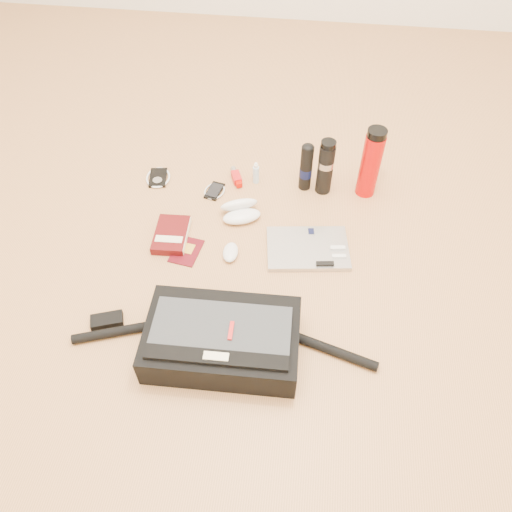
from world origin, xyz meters
name	(u,v)px	position (x,y,z in m)	size (l,w,h in m)	color
ground	(253,276)	(0.00, 0.00, 0.00)	(4.00, 4.00, 0.00)	#BA824D
messenger_bag	(221,339)	(-0.06, -0.30, 0.06)	(0.96, 0.30, 0.13)	black
laptop	(308,249)	(0.18, 0.14, 0.01)	(0.32, 0.24, 0.03)	#ACABAE
book	(172,235)	(-0.32, 0.14, 0.02)	(0.13, 0.19, 0.03)	#470A0B
passport	(186,251)	(-0.26, 0.08, 0.00)	(0.11, 0.15, 0.01)	#4A0810
mouse	(231,252)	(-0.09, 0.09, 0.02)	(0.06, 0.10, 0.03)	silver
sunglasses_case	(240,211)	(-0.09, 0.29, 0.03)	(0.18, 0.17, 0.08)	white
ipod	(158,178)	(-0.46, 0.46, 0.01)	(0.11, 0.12, 0.01)	black
phone	(215,191)	(-0.21, 0.41, 0.01)	(0.10, 0.11, 0.01)	black
inhaler	(236,177)	(-0.14, 0.50, 0.02)	(0.07, 0.12, 0.03)	red
spray_bottle	(256,174)	(-0.05, 0.49, 0.04)	(0.03, 0.03, 0.10)	#B2D5EE
aerosol_can	(306,167)	(0.15, 0.49, 0.10)	(0.06, 0.06, 0.21)	black
thermos_black	(326,167)	(0.22, 0.48, 0.12)	(0.06, 0.06, 0.24)	black
thermos_red	(371,163)	(0.39, 0.49, 0.15)	(0.09, 0.09, 0.30)	#BB0806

